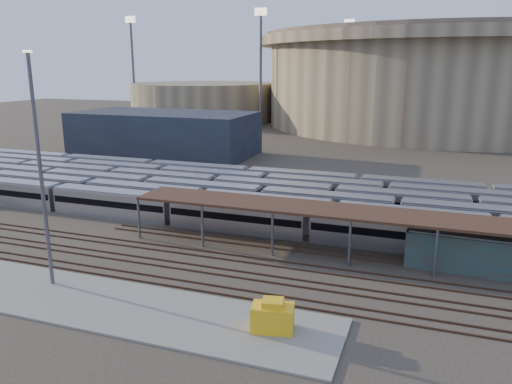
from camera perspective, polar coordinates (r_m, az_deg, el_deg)
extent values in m
plane|color=#383026|center=(58.57, -7.14, -6.54)|extent=(420.00, 420.00, 0.00)
cube|color=gray|center=(49.66, -20.41, -11.21)|extent=(50.00, 9.00, 0.20)
cube|color=#B4B3B8|center=(67.89, -9.54, -2.08)|extent=(112.00, 2.90, 3.60)
cube|color=#B4B3B8|center=(70.45, -6.28, -1.37)|extent=(112.00, 2.90, 3.60)
cube|color=#B4B3B8|center=(71.42, 0.62, -1.06)|extent=(112.00, 2.90, 3.60)
cube|color=#B4B3B8|center=(78.51, -4.76, 0.31)|extent=(112.00, 2.90, 3.60)
cube|color=#B4B3B8|center=(79.84, 1.02, 0.59)|extent=(112.00, 2.90, 3.60)
cube|color=#B4B3B8|center=(85.18, -0.99, 1.47)|extent=(112.00, 2.90, 3.60)
cylinder|color=#58585D|center=(62.66, -13.24, -3.00)|extent=(0.30, 0.30, 5.00)
cylinder|color=#58585D|center=(67.05, -10.76, -1.73)|extent=(0.30, 0.30, 5.00)
cylinder|color=#58585D|center=(58.60, -6.15, -3.90)|extent=(0.30, 0.30, 5.00)
cylinder|color=#58585D|center=(63.27, -4.03, -2.48)|extent=(0.30, 0.30, 5.00)
cylinder|color=#58585D|center=(55.56, 1.88, -4.86)|extent=(0.30, 0.30, 5.00)
cylinder|color=#58585D|center=(60.47, 3.45, -3.27)|extent=(0.30, 0.30, 5.00)
cylinder|color=#58585D|center=(53.74, 10.66, -5.78)|extent=(0.30, 0.30, 5.00)
cylinder|color=#58585D|center=(58.79, 11.51, -4.06)|extent=(0.30, 0.30, 5.00)
cylinder|color=#58585D|center=(53.25, 19.85, -6.61)|extent=(0.30, 0.30, 5.00)
cylinder|color=#58585D|center=(58.35, 19.88, -4.79)|extent=(0.30, 0.30, 5.00)
cube|color=#371D16|center=(55.05, 15.64, -2.68)|extent=(60.00, 6.00, 0.30)
cube|color=#4C3323|center=(57.09, -7.94, -7.03)|extent=(170.00, 0.12, 0.18)
cube|color=#4C3323|center=(58.33, -7.26, -6.54)|extent=(170.00, 0.12, 0.18)
cube|color=#4C3323|center=(53.85, -9.91, -8.46)|extent=(170.00, 0.12, 0.18)
cube|color=#4C3323|center=(55.06, -9.14, -7.90)|extent=(170.00, 0.12, 0.18)
cube|color=#4C3323|center=(50.72, -12.15, -10.05)|extent=(170.00, 0.12, 0.18)
cube|color=#4C3323|center=(51.88, -11.28, -9.43)|extent=(170.00, 0.12, 0.18)
cylinder|color=gray|center=(188.83, 20.02, 11.43)|extent=(116.00, 116.00, 28.00)
cylinder|color=gray|center=(188.91, 20.44, 16.12)|extent=(124.00, 124.00, 3.00)
cylinder|color=brown|center=(189.03, 20.50, 16.80)|extent=(120.00, 120.00, 1.50)
cylinder|color=gray|center=(198.40, -5.90, 10.28)|extent=(56.00, 56.00, 14.00)
cube|color=#1E232D|center=(120.87, -10.42, 6.60)|extent=(42.00, 20.00, 10.00)
cylinder|color=#58585D|center=(168.01, 0.52, 13.39)|extent=(1.00, 1.00, 36.00)
cube|color=#FFF2CC|center=(168.79, 0.53, 19.92)|extent=(4.00, 0.60, 2.40)
cylinder|color=#58585D|center=(201.45, -13.85, 13.14)|extent=(1.00, 1.00, 36.00)
cube|color=#FFF2CC|center=(202.11, -14.19, 18.58)|extent=(4.00, 0.60, 2.40)
cylinder|color=#58585D|center=(211.65, 10.39, 13.35)|extent=(1.00, 1.00, 36.00)
cube|color=#FFF2CC|center=(212.27, 10.63, 18.54)|extent=(4.00, 0.60, 2.40)
cube|color=#214C52|center=(56.34, 25.25, -6.62)|extent=(16.70, 4.04, 3.86)
cylinder|color=#58585D|center=(49.81, -23.38, 1.84)|extent=(0.36, 0.36, 21.58)
cube|color=#FFF2CC|center=(48.86, -24.67, 14.40)|extent=(0.82, 0.35, 0.20)
cube|color=yellow|center=(40.90, 1.91, -14.17)|extent=(3.67, 2.69, 2.08)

